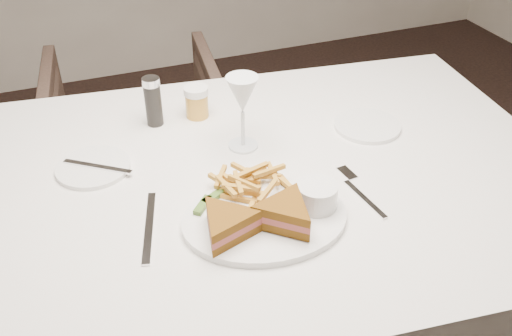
{
  "coord_description": "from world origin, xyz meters",
  "views": [
    {
      "loc": [
        -0.29,
        -0.6,
        1.47
      ],
      "look_at": [
        0.05,
        0.28,
        0.8
      ],
      "focal_mm": 40.0,
      "sensor_mm": 36.0,
      "label": 1
    }
  ],
  "objects": [
    {
      "name": "table",
      "position": [
        0.05,
        0.33,
        0.38
      ],
      "size": [
        1.5,
        1.09,
        0.75
      ],
      "primitive_type": "cube",
      "rotation": [
        0.0,
        0.0,
        -0.12
      ],
      "color": "silver",
      "rests_on": "ground"
    },
    {
      "name": "chair_far",
      "position": [
        -0.04,
        1.32,
        0.32
      ],
      "size": [
        0.7,
        0.66,
        0.65
      ],
      "primitive_type": "imported",
      "rotation": [
        0.0,
        0.0,
        3.02
      ],
      "color": "#4B382E",
      "rests_on": "ground"
    },
    {
      "name": "table_setting",
      "position": [
        0.03,
        0.27,
        0.79
      ],
      "size": [
        0.8,
        0.64,
        0.18
      ],
      "color": "white",
      "rests_on": "table"
    }
  ]
}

